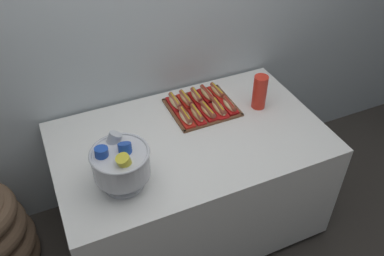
{
  "coord_description": "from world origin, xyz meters",
  "views": [
    {
      "loc": [
        -0.71,
        -1.64,
        2.34
      ],
      "look_at": [
        0.03,
        0.04,
        0.8
      ],
      "focal_mm": 38.14,
      "sensor_mm": 36.0,
      "label": 1
    }
  ],
  "objects_px": {
    "hot_dog_7": "(197,97)",
    "hot_dog_8": "(207,94)",
    "hot_dog_9": "(217,92)",
    "hot_dog_5": "(175,102)",
    "hot_dog_2": "(208,111)",
    "hot_dog_1": "(197,114)",
    "hot_dog_4": "(229,105)",
    "cup_stack": "(260,92)",
    "hot_dog_0": "(185,117)",
    "hot_dog_6": "(186,99)",
    "punch_bowl": "(121,163)",
    "serving_tray": "(202,108)",
    "hot_dog_3": "(219,108)",
    "buffet_table": "(190,180)"
  },
  "relations": [
    {
      "from": "serving_tray",
      "to": "hot_dog_7",
      "type": "xyz_separation_m",
      "value": [
        -0.0,
        0.08,
        0.03
      ]
    },
    {
      "from": "hot_dog_3",
      "to": "hot_dog_7",
      "type": "height_order",
      "value": "same"
    },
    {
      "from": "hot_dog_3",
      "to": "hot_dog_7",
      "type": "distance_m",
      "value": 0.18
    },
    {
      "from": "buffet_table",
      "to": "hot_dog_0",
      "type": "height_order",
      "value": "hot_dog_0"
    },
    {
      "from": "serving_tray",
      "to": "hot_dog_1",
      "type": "relative_size",
      "value": 2.29
    },
    {
      "from": "hot_dog_4",
      "to": "hot_dog_6",
      "type": "distance_m",
      "value": 0.28
    },
    {
      "from": "hot_dog_8",
      "to": "cup_stack",
      "type": "bearing_deg",
      "value": -38.82
    },
    {
      "from": "hot_dog_4",
      "to": "cup_stack",
      "type": "relative_size",
      "value": 0.7
    },
    {
      "from": "hot_dog_4",
      "to": "punch_bowl",
      "type": "bearing_deg",
      "value": -156.7
    },
    {
      "from": "hot_dog_2",
      "to": "hot_dog_9",
      "type": "relative_size",
      "value": 0.97
    },
    {
      "from": "hot_dog_6",
      "to": "punch_bowl",
      "type": "distance_m",
      "value": 0.76
    },
    {
      "from": "serving_tray",
      "to": "hot_dog_5",
      "type": "height_order",
      "value": "hot_dog_5"
    },
    {
      "from": "hot_dog_8",
      "to": "punch_bowl",
      "type": "bearing_deg",
      "value": -144.71
    },
    {
      "from": "hot_dog_2",
      "to": "hot_dog_8",
      "type": "relative_size",
      "value": 0.97
    },
    {
      "from": "hot_dog_1",
      "to": "hot_dog_7",
      "type": "bearing_deg",
      "value": 65.91
    },
    {
      "from": "cup_stack",
      "to": "hot_dog_3",
      "type": "bearing_deg",
      "value": 170.31
    },
    {
      "from": "hot_dog_2",
      "to": "punch_bowl",
      "type": "bearing_deg",
      "value": -152.05
    },
    {
      "from": "hot_dog_5",
      "to": "hot_dog_6",
      "type": "relative_size",
      "value": 0.98
    },
    {
      "from": "hot_dog_9",
      "to": "hot_dog_7",
      "type": "bearing_deg",
      "value": -179.64
    },
    {
      "from": "hot_dog_5",
      "to": "cup_stack",
      "type": "height_order",
      "value": "cup_stack"
    },
    {
      "from": "hot_dog_1",
      "to": "hot_dog_2",
      "type": "relative_size",
      "value": 1.06
    },
    {
      "from": "hot_dog_0",
      "to": "hot_dog_1",
      "type": "bearing_deg",
      "value": 0.36
    },
    {
      "from": "serving_tray",
      "to": "hot_dog_0",
      "type": "distance_m",
      "value": 0.17
    },
    {
      "from": "hot_dog_1",
      "to": "hot_dog_7",
      "type": "xyz_separation_m",
      "value": [
        0.07,
        0.17,
        0.0
      ]
    },
    {
      "from": "buffet_table",
      "to": "cup_stack",
      "type": "height_order",
      "value": "cup_stack"
    },
    {
      "from": "hot_dog_3",
      "to": "hot_dog_6",
      "type": "height_order",
      "value": "same"
    },
    {
      "from": "serving_tray",
      "to": "hot_dog_2",
      "type": "bearing_deg",
      "value": -89.64
    },
    {
      "from": "hot_dog_7",
      "to": "hot_dog_9",
      "type": "bearing_deg",
      "value": 0.36
    },
    {
      "from": "hot_dog_1",
      "to": "hot_dog_5",
      "type": "bearing_deg",
      "value": 114.8
    },
    {
      "from": "hot_dog_7",
      "to": "cup_stack",
      "type": "distance_m",
      "value": 0.4
    },
    {
      "from": "hot_dog_9",
      "to": "hot_dog_5",
      "type": "bearing_deg",
      "value": -179.64
    },
    {
      "from": "hot_dog_2",
      "to": "hot_dog_9",
      "type": "xyz_separation_m",
      "value": [
        0.15,
        0.17,
        -0.0
      ]
    },
    {
      "from": "punch_bowl",
      "to": "serving_tray",
      "type": "bearing_deg",
      "value": 33.44
    },
    {
      "from": "hot_dog_2",
      "to": "punch_bowl",
      "type": "xyz_separation_m",
      "value": [
        -0.64,
        -0.34,
        0.12
      ]
    },
    {
      "from": "hot_dog_1",
      "to": "hot_dog_5",
      "type": "relative_size",
      "value": 1.03
    },
    {
      "from": "hot_dog_1",
      "to": "hot_dog_3",
      "type": "xyz_separation_m",
      "value": [
        0.15,
        0.0,
        0.0
      ]
    },
    {
      "from": "hot_dog_9",
      "to": "punch_bowl",
      "type": "xyz_separation_m",
      "value": [
        -0.79,
        -0.5,
        0.12
      ]
    },
    {
      "from": "buffet_table",
      "to": "hot_dog_7",
      "type": "distance_m",
      "value": 0.54
    },
    {
      "from": "hot_dog_4",
      "to": "hot_dog_5",
      "type": "distance_m",
      "value": 0.34
    },
    {
      "from": "hot_dog_1",
      "to": "hot_dog_6",
      "type": "bearing_deg",
      "value": 90.36
    },
    {
      "from": "hot_dog_7",
      "to": "hot_dog_8",
      "type": "height_order",
      "value": "hot_dog_7"
    },
    {
      "from": "hot_dog_2",
      "to": "hot_dog_9",
      "type": "height_order",
      "value": "hot_dog_2"
    },
    {
      "from": "hot_dog_4",
      "to": "cup_stack",
      "type": "height_order",
      "value": "cup_stack"
    },
    {
      "from": "buffet_table",
      "to": "hot_dog_6",
      "type": "xyz_separation_m",
      "value": [
        0.1,
        0.3,
        0.41
      ]
    },
    {
      "from": "serving_tray",
      "to": "hot_dog_1",
      "type": "height_order",
      "value": "hot_dog_1"
    },
    {
      "from": "serving_tray",
      "to": "hot_dog_4",
      "type": "relative_size",
      "value": 2.61
    },
    {
      "from": "cup_stack",
      "to": "hot_dog_6",
      "type": "bearing_deg",
      "value": 153.07
    },
    {
      "from": "hot_dog_6",
      "to": "hot_dog_4",
      "type": "bearing_deg",
      "value": -35.9
    },
    {
      "from": "hot_dog_0",
      "to": "hot_dog_1",
      "type": "relative_size",
      "value": 0.97
    },
    {
      "from": "hot_dog_0",
      "to": "punch_bowl",
      "type": "distance_m",
      "value": 0.6
    }
  ]
}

